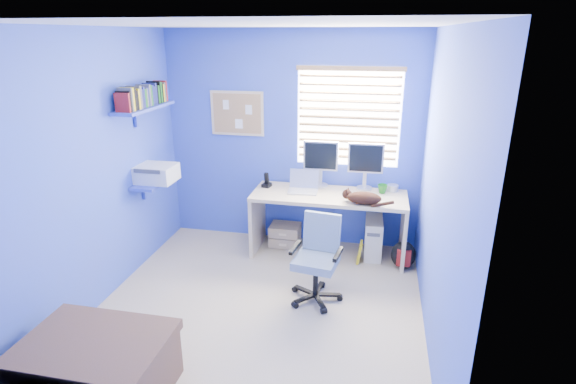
% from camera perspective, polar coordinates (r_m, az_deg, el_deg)
% --- Properties ---
extents(floor, '(3.00, 3.20, 0.00)m').
position_cam_1_polar(floor, '(4.35, -3.78, -14.62)').
color(floor, tan).
rests_on(floor, ground).
extents(ceiling, '(3.00, 3.20, 0.00)m').
position_cam_1_polar(ceiling, '(3.60, -4.71, 20.45)').
color(ceiling, white).
rests_on(ceiling, wall_back).
extents(wall_back, '(3.00, 0.01, 2.50)m').
position_cam_1_polar(wall_back, '(5.29, 0.47, 6.54)').
color(wall_back, '#4055C2').
rests_on(wall_back, ground).
extents(wall_front, '(3.00, 0.01, 2.50)m').
position_cam_1_polar(wall_front, '(2.42, -14.55, -10.53)').
color(wall_front, '#4055C2').
rests_on(wall_front, ground).
extents(wall_left, '(0.01, 3.20, 2.50)m').
position_cam_1_polar(wall_left, '(4.43, -23.25, 2.34)').
color(wall_left, '#4055C2').
rests_on(wall_left, ground).
extents(wall_right, '(0.01, 3.20, 2.50)m').
position_cam_1_polar(wall_right, '(3.70, 18.82, -0.31)').
color(wall_right, '#4055C2').
rests_on(wall_right, ground).
extents(desk, '(1.72, 0.65, 0.74)m').
position_cam_1_polar(desk, '(5.17, 5.12, -4.12)').
color(desk, beige).
rests_on(desk, floor).
extents(laptop, '(0.34, 0.28, 0.22)m').
position_cam_1_polar(laptop, '(5.06, 1.90, 1.20)').
color(laptop, silver).
rests_on(laptop, desk).
extents(monitor_left, '(0.40, 0.12, 0.54)m').
position_cam_1_polar(monitor_left, '(5.22, 4.18, 3.59)').
color(monitor_left, silver).
rests_on(monitor_left, desk).
extents(monitor_right, '(0.40, 0.13, 0.54)m').
position_cam_1_polar(monitor_right, '(5.18, 9.80, 3.24)').
color(monitor_right, silver).
rests_on(monitor_right, desk).
extents(phone, '(0.11, 0.13, 0.17)m').
position_cam_1_polar(phone, '(5.24, -2.73, 1.56)').
color(phone, black).
rests_on(phone, desk).
extents(mug, '(0.10, 0.09, 0.10)m').
position_cam_1_polar(mug, '(5.15, 11.89, 0.40)').
color(mug, '#167118').
rests_on(mug, desk).
extents(cd_spindle, '(0.13, 0.13, 0.07)m').
position_cam_1_polar(cd_spindle, '(5.25, 13.14, 0.51)').
color(cd_spindle, silver).
rests_on(cd_spindle, desk).
extents(cat, '(0.40, 0.29, 0.13)m').
position_cam_1_polar(cat, '(4.78, 9.63, -0.76)').
color(cat, black).
rests_on(cat, desk).
extents(tower_pc, '(0.20, 0.45, 0.45)m').
position_cam_1_polar(tower_pc, '(5.28, 10.77, -5.66)').
color(tower_pc, beige).
rests_on(tower_pc, floor).
extents(drawer_boxes, '(0.35, 0.28, 0.27)m').
position_cam_1_polar(drawer_boxes, '(5.46, -0.37, -5.46)').
color(drawer_boxes, tan).
rests_on(drawer_boxes, floor).
extents(yellow_book, '(0.03, 0.17, 0.24)m').
position_cam_1_polar(yellow_book, '(5.14, 9.07, -7.55)').
color(yellow_book, yellow).
rests_on(yellow_book, floor).
extents(backpack, '(0.27, 0.20, 0.31)m').
position_cam_1_polar(backpack, '(5.10, 14.44, -7.73)').
color(backpack, black).
rests_on(backpack, floor).
extents(bed_corner, '(0.95, 0.68, 0.46)m').
position_cam_1_polar(bed_corner, '(3.62, -23.02, -19.86)').
color(bed_corner, brown).
rests_on(bed_corner, floor).
extents(office_chair, '(0.54, 0.54, 0.83)m').
position_cam_1_polar(office_chair, '(4.36, 3.70, -9.75)').
color(office_chair, black).
rests_on(office_chair, floor).
extents(window_blinds, '(1.15, 0.05, 1.10)m').
position_cam_1_polar(window_blinds, '(5.12, 7.67, 9.35)').
color(window_blinds, white).
rests_on(window_blinds, ground).
extents(corkboard, '(0.64, 0.02, 0.52)m').
position_cam_1_polar(corkboard, '(5.38, -6.47, 9.88)').
color(corkboard, beige).
rests_on(corkboard, ground).
extents(wall_shelves, '(0.42, 0.90, 1.05)m').
position_cam_1_polar(wall_shelves, '(4.93, -17.28, 6.87)').
color(wall_shelves, '#3547BF').
rests_on(wall_shelves, ground).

